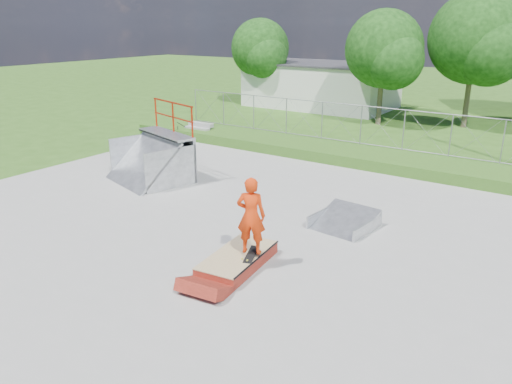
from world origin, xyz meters
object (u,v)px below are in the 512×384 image
flat_bank_ramp (344,220)px  grind_box (238,260)px  quarter_pipe (147,144)px  skater (251,219)px

flat_bank_ramp → grind_box: bearing=-101.4°
grind_box → quarter_pipe: size_ratio=0.84×
flat_bank_ramp → skater: 3.97m
flat_bank_ramp → skater: (-0.80, -3.73, 1.12)m
quarter_pipe → flat_bank_ramp: size_ratio=1.70×
quarter_pipe → skater: (7.47, -3.76, -0.11)m
grind_box → skater: bearing=7.9°
grind_box → skater: size_ratio=1.27×
quarter_pipe → flat_bank_ramp: (8.27, -0.03, -1.23)m
quarter_pipe → skater: quarter_pipe is taller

